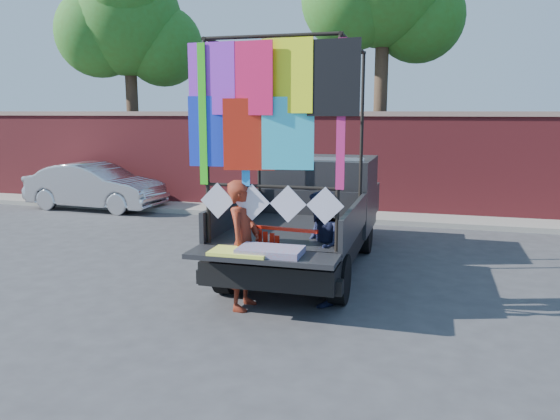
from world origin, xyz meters
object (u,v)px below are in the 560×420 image
(pickup_truck, at_px, (315,210))
(woman, at_px, (244,245))
(man, at_px, (320,248))
(sedan, at_px, (95,186))

(pickup_truck, xyz_separation_m, woman, (-0.38, -2.72, -0.02))
(woman, bearing_deg, pickup_truck, -6.05)
(pickup_truck, xyz_separation_m, man, (0.57, -2.31, -0.10))
(pickup_truck, height_order, sedan, pickup_truck)
(pickup_truck, bearing_deg, woman, -98.02)
(sedan, bearing_deg, woman, -130.81)
(sedan, height_order, woman, woman)
(pickup_truck, relative_size, woman, 3.24)
(sedan, xyz_separation_m, woman, (6.36, -6.05, 0.24))
(pickup_truck, distance_m, woman, 2.75)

